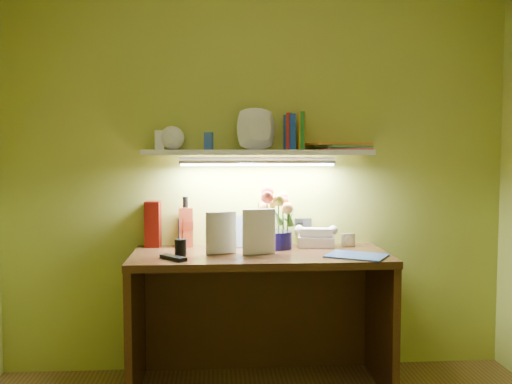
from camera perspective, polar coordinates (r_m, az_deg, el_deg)
desk at (r=3.22m, az=0.42°, el=-12.69°), size 1.40×0.60×0.75m
flower_bouquet at (r=3.27m, az=1.92°, el=-2.65°), size 0.25×0.25×0.35m
telephone at (r=3.35m, az=6.03°, el=-4.40°), size 0.23×0.19×0.13m
desk_clock at (r=3.39m, az=9.18°, el=-4.76°), size 0.08×0.05×0.08m
whisky_bottle at (r=3.35m, az=-7.06°, el=-2.97°), size 0.09×0.09×0.29m
whisky_box at (r=3.37m, az=-10.27°, el=-3.18°), size 0.09×0.09×0.27m
pen_cup at (r=3.06m, az=-7.56°, el=-4.95°), size 0.07×0.07×0.15m
art_card at (r=3.31m, az=-1.93°, el=-3.98°), size 0.18×0.09×0.18m
tv_remote at (r=2.97m, az=-8.28°, el=-6.52°), size 0.15×0.16×0.02m
blue_folder at (r=3.08m, az=10.02°, el=-6.29°), size 0.37×0.34×0.01m
desk_book_a at (r=3.07m, az=-5.04°, el=-4.17°), size 0.17×0.06×0.23m
desk_book_b at (r=3.06m, az=-1.36°, el=-4.04°), size 0.18×0.04×0.25m
wall_shelf at (r=3.27m, az=0.47°, el=4.69°), size 1.32×0.35×0.25m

